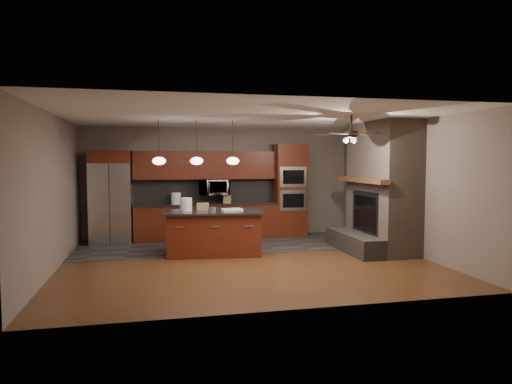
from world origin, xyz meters
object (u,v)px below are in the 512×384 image
object	(u,v)px
oven_tower	(290,190)
counter_bucket	(176,198)
kitchen_island	(214,233)
paint_tray	(232,210)
microwave	(214,187)
white_bucket	(186,205)
cardboard_box	(203,207)
counter_box	(227,199)
paint_can	(212,210)
refrigerator	(111,197)

from	to	relation	value
oven_tower	counter_bucket	xyz separation A→B (m)	(-2.93, 0.01, -0.15)
kitchen_island	paint_tray	size ratio (longest dim) A/B	5.23
microwave	white_bucket	world-z (taller)	microwave
cardboard_box	counter_bucket	xyz separation A→B (m)	(-0.47, 1.76, 0.04)
paint_tray	cardboard_box	bearing A→B (deg)	154.96
oven_tower	counter_box	xyz separation A→B (m)	(-1.66, -0.04, -0.19)
paint_tray	paint_can	bearing A→B (deg)	-157.28
paint_can	counter_box	world-z (taller)	counter_box
counter_box	kitchen_island	bearing A→B (deg)	-88.99
kitchen_island	paint_tray	distance (m)	0.61
microwave	paint_tray	distance (m)	2.07
white_bucket	counter_bucket	size ratio (longest dim) A/B	0.99
kitchen_island	white_bucket	xyz separation A→B (m)	(-0.57, 0.15, 0.59)
microwave	counter_box	xyz separation A→B (m)	(0.32, -0.10, -0.30)
refrigerator	white_bucket	distance (m)	2.41
kitchen_island	paint_can	xyz separation A→B (m)	(-0.07, -0.22, 0.51)
paint_tray	counter_bucket	world-z (taller)	counter_bucket
refrigerator	counter_bucket	size ratio (longest dim) A/B	7.99
kitchen_island	white_bucket	world-z (taller)	white_bucket
cardboard_box	counter_bucket	distance (m)	1.82
microwave	kitchen_island	xyz separation A→B (m)	(-0.27, -2.04, -0.83)
refrigerator	counter_bucket	bearing A→B (deg)	3.03
kitchen_island	paint_can	bearing A→B (deg)	-100.09
microwave	paint_can	size ratio (longest dim) A/B	4.60
microwave	refrigerator	world-z (taller)	refrigerator
kitchen_island	counter_box	xyz separation A→B (m)	(0.59, 1.94, 0.54)
counter_box	oven_tower	bearing A→B (deg)	19.48
oven_tower	kitchen_island	distance (m)	3.08
refrigerator	cardboard_box	size ratio (longest dim) A/B	9.41
refrigerator	white_bucket	world-z (taller)	refrigerator
oven_tower	microwave	size ratio (longest dim) A/B	3.25
oven_tower	refrigerator	distance (m)	4.46
paint_tray	microwave	bearing A→B (deg)	89.35
oven_tower	white_bucket	bearing A→B (deg)	-146.97
microwave	counter_bucket	bearing A→B (deg)	-176.99
paint_tray	counter_box	bearing A→B (deg)	80.10
white_bucket	paint_tray	distance (m)	0.97
refrigerator	cardboard_box	world-z (taller)	refrigerator
paint_can	paint_tray	world-z (taller)	paint_can
white_bucket	counter_bucket	distance (m)	1.84
white_bucket	paint_can	xyz separation A→B (m)	(0.50, -0.37, -0.08)
white_bucket	paint_can	size ratio (longest dim) A/B	1.71
kitchen_island	oven_tower	bearing A→B (deg)	48.20
paint_tray	white_bucket	bearing A→B (deg)	167.34
microwave	cardboard_box	distance (m)	1.89
refrigerator	counter_box	size ratio (longest dim) A/B	10.82
oven_tower	refrigerator	xyz separation A→B (m)	(-4.46, -0.07, -0.09)
white_bucket	paint_tray	bearing A→B (deg)	-8.98
paint_tray	counter_bucket	distance (m)	2.25
refrigerator	counter_bucket	distance (m)	1.54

